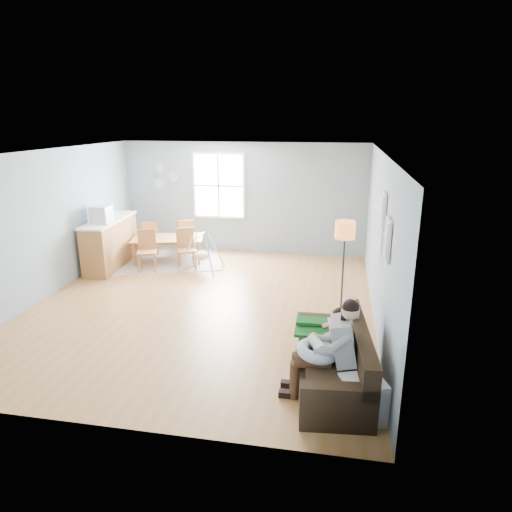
% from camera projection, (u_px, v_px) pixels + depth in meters
% --- Properties ---
extents(room, '(8.40, 9.40, 3.90)m').
position_uv_depth(room, '(199.00, 169.00, 7.58)').
color(room, '#B0773E').
extents(window, '(1.32, 0.08, 1.62)m').
position_uv_depth(window, '(219.00, 186.00, 11.17)').
color(window, white).
rests_on(window, room).
extents(pictures, '(0.05, 1.34, 0.74)m').
position_uv_depth(pictures, '(385.00, 224.00, 6.24)').
color(pictures, white).
rests_on(pictures, room).
extents(wall_plates, '(0.67, 0.02, 0.66)m').
position_uv_depth(wall_plates, '(164.00, 177.00, 11.37)').
color(wall_plates, '#93A3B1').
rests_on(wall_plates, room).
extents(sofa, '(1.01, 2.01, 0.78)m').
position_uv_depth(sofa, '(337.00, 365.00, 5.72)').
color(sofa, black).
rests_on(sofa, room).
extents(green_throw, '(0.91, 0.78, 0.04)m').
position_uv_depth(green_throw, '(328.00, 326.00, 6.27)').
color(green_throw, '#155D24').
rests_on(green_throw, sofa).
extents(beige_pillow, '(0.20, 0.47, 0.46)m').
position_uv_depth(beige_pillow, '(351.00, 317.00, 6.06)').
color(beige_pillow, tan).
rests_on(beige_pillow, sofa).
extents(father, '(0.90, 0.42, 1.28)m').
position_uv_depth(father, '(330.00, 346.00, 5.35)').
color(father, gray).
rests_on(father, sofa).
extents(nursing_pillow, '(0.53, 0.51, 0.20)m').
position_uv_depth(nursing_pillow, '(317.00, 351.00, 5.38)').
color(nursing_pillow, silver).
rests_on(nursing_pillow, father).
extents(infant, '(0.24, 0.36, 0.13)m').
position_uv_depth(infant, '(317.00, 343.00, 5.39)').
color(infant, silver).
rests_on(infant, nursing_pillow).
extents(toddler, '(0.50, 0.28, 0.76)m').
position_uv_depth(toddler, '(331.00, 330.00, 5.79)').
color(toddler, white).
rests_on(toddler, sofa).
extents(floor_lamp, '(0.33, 0.33, 1.63)m').
position_uv_depth(floor_lamp, '(345.00, 238.00, 7.49)').
color(floor_lamp, black).
rests_on(floor_lamp, room).
extents(storage_cube, '(0.57, 0.54, 0.50)m').
position_uv_depth(storage_cube, '(362.00, 400.00, 5.04)').
color(storage_cube, white).
rests_on(storage_cube, room).
extents(rug, '(2.85, 2.50, 0.01)m').
position_uv_depth(rug, '(169.00, 261.00, 10.77)').
color(rug, '#A29B94').
rests_on(rug, room).
extents(dining_table, '(1.80, 1.28, 0.57)m').
position_uv_depth(dining_table, '(168.00, 250.00, 10.68)').
color(dining_table, brown).
rests_on(dining_table, rug).
extents(chair_sw, '(0.52, 0.52, 0.91)m').
position_uv_depth(chair_sw, '(147.00, 248.00, 10.00)').
color(chair_sw, '#9D5936').
rests_on(chair_sw, rug).
extents(chair_se, '(0.55, 0.55, 0.91)m').
position_uv_depth(chair_se, '(186.00, 246.00, 10.12)').
color(chair_se, '#9D5936').
rests_on(chair_se, rug).
extents(chair_nw, '(0.49, 0.49, 0.85)m').
position_uv_depth(chair_nw, '(151.00, 236.00, 11.13)').
color(chair_nw, '#9D5936').
rests_on(chair_nw, rug).
extents(chair_ne, '(0.52, 0.52, 0.86)m').
position_uv_depth(chair_ne, '(186.00, 234.00, 11.25)').
color(chair_ne, '#9D5936').
rests_on(chair_ne, rug).
extents(counter, '(0.72, 1.99, 1.09)m').
position_uv_depth(counter, '(110.00, 242.00, 10.27)').
color(counter, brown).
rests_on(counter, room).
extents(monitor, '(0.39, 0.37, 0.36)m').
position_uv_depth(monitor, '(101.00, 214.00, 9.71)').
color(monitor, silver).
rests_on(monitor, counter).
extents(baby_swing, '(0.84, 0.86, 0.84)m').
position_uv_depth(baby_swing, '(201.00, 255.00, 9.95)').
color(baby_swing, silver).
rests_on(baby_swing, room).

